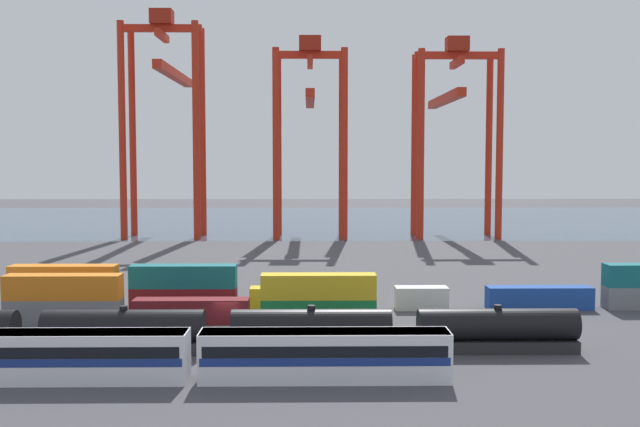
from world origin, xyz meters
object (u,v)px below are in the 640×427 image
object	(u,v)px
freight_tank_row	(218,331)
gantry_crane_east	(453,116)
gantry_crane_central	(310,117)
passenger_train	(194,354)
shipping_container_11	(303,298)
shipping_container_7	(64,299)
gantry_crane_west	(166,100)
shipping_container_13	(539,298)

from	to	relation	value
freight_tank_row	gantry_crane_east	size ratio (longest dim) A/B	1.46
gantry_crane_central	passenger_train	bearing A→B (deg)	-94.77
shipping_container_11	gantry_crane_central	bearing A→B (deg)	89.35
passenger_train	gantry_crane_east	size ratio (longest dim) A/B	0.90
shipping_container_11	freight_tank_row	bearing A→B (deg)	-111.38
shipping_container_7	gantry_crane_west	xyz separation A→B (m)	(-4.11, 83.40, 29.25)
shipping_container_7	gantry_crane_west	distance (m)	88.47
shipping_container_7	shipping_container_13	xyz separation A→B (m)	(54.66, 0.00, 0.00)
passenger_train	gantry_crane_east	xyz separation A→B (m)	(41.56, 110.70, 24.87)
shipping_container_13	gantry_crane_central	size ratio (longest dim) A/B	0.27
gantry_crane_east	gantry_crane_west	bearing A→B (deg)	179.96
gantry_crane_east	freight_tank_row	bearing A→B (deg)	-111.71
shipping_container_7	gantry_crane_west	bearing A→B (deg)	92.82
passenger_train	gantry_crane_central	size ratio (longest dim) A/B	0.90
shipping_container_13	gantry_crane_central	xyz separation A→B (m)	(-26.39, 82.60, 25.48)
shipping_container_11	gantry_crane_west	bearing A→B (deg)	110.66
freight_tank_row	shipping_container_7	xyz separation A→B (m)	(-19.92, 18.92, -0.69)
passenger_train	shipping_container_13	xyz separation A→B (m)	(35.57, 27.35, -0.84)
gantry_crane_west	gantry_crane_central	size ratio (longest dim) A/B	1.13
shipping_container_13	gantry_crane_east	xyz separation A→B (m)	(6.00, 83.35, 25.71)
shipping_container_7	gantry_crane_east	world-z (taller)	gantry_crane_east
shipping_container_7	gantry_crane_central	world-z (taller)	gantry_crane_central
passenger_train	freight_tank_row	xyz separation A→B (m)	(0.83, 8.43, -0.15)
gantry_crane_west	gantry_crane_east	bearing A→B (deg)	-0.04
freight_tank_row	shipping_container_7	world-z (taller)	freight_tank_row
shipping_container_11	gantry_crane_central	size ratio (longest dim) A/B	0.27
gantry_crane_east	gantry_crane_central	bearing A→B (deg)	-178.66
passenger_train	gantry_crane_west	bearing A→B (deg)	101.83
shipping_container_11	gantry_crane_west	distance (m)	93.80
passenger_train	gantry_crane_west	world-z (taller)	gantry_crane_west
freight_tank_row	gantry_crane_east	world-z (taller)	gantry_crane_east
shipping_container_7	gantry_crane_east	bearing A→B (deg)	53.96
freight_tank_row	shipping_container_11	distance (m)	20.33
freight_tank_row	shipping_container_11	world-z (taller)	freight_tank_row
shipping_container_11	gantry_crane_east	world-z (taller)	gantry_crane_east
passenger_train	shipping_container_7	xyz separation A→B (m)	(-19.09, 27.35, -0.84)
gantry_crane_west	gantry_crane_east	world-z (taller)	gantry_crane_west
shipping_container_7	shipping_container_13	size ratio (longest dim) A/B	1.00
freight_tank_row	shipping_container_13	distance (m)	39.56
freight_tank_row	gantry_crane_west	world-z (taller)	gantry_crane_west
shipping_container_7	gantry_crane_central	xyz separation A→B (m)	(28.27, 82.60, 25.48)
shipping_container_13	gantry_crane_west	size ratio (longest dim) A/B	0.24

